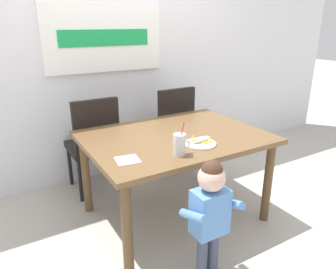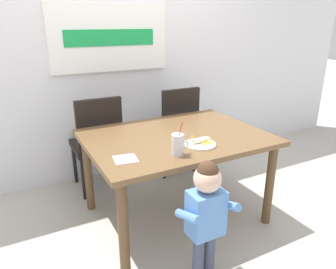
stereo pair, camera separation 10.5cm
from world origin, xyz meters
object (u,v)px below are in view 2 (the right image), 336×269
(milk_cup, at_px, (178,146))
(snack_plate, at_px, (200,144))
(dining_table, at_px, (176,146))
(dining_chair_left, at_px, (98,139))
(toddler_standing, at_px, (206,208))
(dining_chair_right, at_px, (175,125))
(paper_napkin, at_px, (125,159))
(peeled_banana, at_px, (201,140))

(milk_cup, relative_size, snack_plate, 1.07)
(snack_plate, bearing_deg, dining_table, 101.17)
(dining_chair_left, height_order, milk_cup, milk_cup)
(toddler_standing, xyz_separation_m, milk_cup, (-0.00, 0.35, 0.28))
(toddler_standing, bearing_deg, dining_chair_left, 100.52)
(dining_chair_right, relative_size, toddler_standing, 1.15)
(dining_chair_right, xyz_separation_m, snack_plate, (-0.36, -1.04, 0.21))
(dining_chair_left, xyz_separation_m, dining_chair_right, (0.86, 0.03, 0.00))
(dining_chair_left, height_order, paper_napkin, dining_chair_left)
(dining_chair_left, bearing_deg, paper_napkin, 85.57)
(dining_table, height_order, toddler_standing, toddler_standing)
(dining_table, height_order, peeled_banana, peeled_banana)
(dining_table, distance_m, dining_chair_left, 0.87)
(milk_cup, bearing_deg, peeled_banana, 20.83)
(dining_chair_left, bearing_deg, peeled_banana, 117.49)
(peeled_banana, relative_size, paper_napkin, 1.15)
(dining_table, xyz_separation_m, toddler_standing, (-0.18, -0.71, -0.13))
(milk_cup, distance_m, peeled_banana, 0.27)
(dining_table, relative_size, snack_plate, 6.14)
(peeled_banana, bearing_deg, dining_chair_right, 71.22)
(toddler_standing, bearing_deg, dining_table, 75.80)
(snack_plate, distance_m, peeled_banana, 0.03)
(dining_chair_left, xyz_separation_m, peeled_banana, (0.52, -0.99, 0.23))
(toddler_standing, bearing_deg, peeled_banana, 60.92)
(dining_chair_left, bearing_deg, dining_chair_right, -177.97)
(milk_cup, bearing_deg, toddler_standing, -89.35)
(dining_chair_left, relative_size, milk_cup, 3.88)
(dining_chair_left, xyz_separation_m, toddler_standing, (0.27, -1.44, -0.02))
(toddler_standing, xyz_separation_m, paper_napkin, (-0.34, 0.45, 0.22))
(milk_cup, relative_size, peeled_banana, 1.44)
(dining_chair_left, distance_m, dining_chair_right, 0.86)
(dining_chair_right, bearing_deg, dining_chair_left, 2.03)
(dining_chair_left, relative_size, snack_plate, 4.17)
(dining_chair_left, relative_size, dining_chair_right, 1.00)
(milk_cup, relative_size, paper_napkin, 1.65)
(paper_napkin, bearing_deg, dining_table, 26.07)
(dining_chair_right, height_order, paper_napkin, dining_chair_right)
(dining_chair_right, bearing_deg, toddler_standing, 67.91)
(milk_cup, bearing_deg, dining_chair_left, 103.60)
(dining_table, relative_size, dining_chair_right, 1.47)
(dining_table, distance_m, snack_plate, 0.29)
(toddler_standing, bearing_deg, milk_cup, 90.65)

